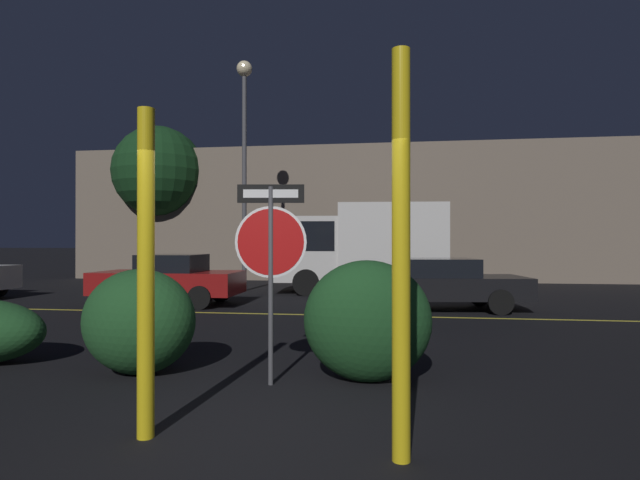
% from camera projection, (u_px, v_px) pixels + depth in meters
% --- Properties ---
extents(ground_plane, '(260.00, 260.00, 0.00)m').
position_uv_depth(ground_plane, '(260.00, 438.00, 4.33)').
color(ground_plane, black).
extents(road_center_stripe, '(33.50, 0.12, 0.01)m').
position_uv_depth(road_center_stripe, '(340.00, 315.00, 11.57)').
color(road_center_stripe, gold).
rests_on(road_center_stripe, ground_plane).
extents(stop_sign, '(0.85, 0.13, 2.39)m').
position_uv_depth(stop_sign, '(271.00, 244.00, 5.95)').
color(stop_sign, '#4C4C51').
rests_on(stop_sign, ground_plane).
extents(yellow_pole_left, '(0.15, 0.15, 2.87)m').
position_uv_depth(yellow_pole_left, '(146.00, 273.00, 4.34)').
color(yellow_pole_left, yellow).
rests_on(yellow_pole_left, ground_plane).
extents(yellow_pole_right, '(0.14, 0.14, 3.21)m').
position_uv_depth(yellow_pole_right, '(401.00, 254.00, 3.88)').
color(yellow_pole_right, yellow).
rests_on(yellow_pole_right, ground_plane).
extents(hedge_bush_1, '(1.46, 1.17, 1.35)m').
position_uv_depth(hedge_bush_1, '(139.00, 321.00, 6.45)').
color(hedge_bush_1, '#1E4C23').
rests_on(hedge_bush_1, ground_plane).
extents(hedge_bush_2, '(1.56, 0.95, 1.48)m').
position_uv_depth(hedge_bush_2, '(367.00, 321.00, 6.09)').
color(hedge_bush_2, '#19421E').
rests_on(hedge_bush_2, ground_plane).
extents(passing_car_1, '(3.99, 1.95, 1.37)m').
position_uv_depth(passing_car_1, '(169.00, 279.00, 13.58)').
color(passing_car_1, maroon).
rests_on(passing_car_1, ground_plane).
extents(passing_car_2, '(4.75, 2.27, 1.29)m').
position_uv_depth(passing_car_2, '(434.00, 283.00, 12.56)').
color(passing_car_2, black).
rests_on(passing_car_2, ground_plane).
extents(delivery_truck, '(5.77, 2.61, 2.97)m').
position_uv_depth(delivery_truck, '(357.00, 245.00, 16.74)').
color(delivery_truck, silver).
rests_on(delivery_truck, ground_plane).
extents(street_lamp, '(0.55, 0.55, 8.06)m').
position_uv_depth(street_lamp, '(244.00, 131.00, 17.46)').
color(street_lamp, '#4C4C51').
rests_on(street_lamp, ground_plane).
extents(tree_0, '(4.16, 4.16, 7.05)m').
position_uv_depth(tree_0, '(159.00, 172.00, 23.05)').
color(tree_0, '#422D1E').
rests_on(tree_0, ground_plane).
extents(building_backdrop, '(29.82, 4.68, 5.98)m').
position_uv_depth(building_backdrop, '(396.00, 215.00, 23.64)').
color(building_backdrop, '#7A6B5B').
rests_on(building_backdrop, ground_plane).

